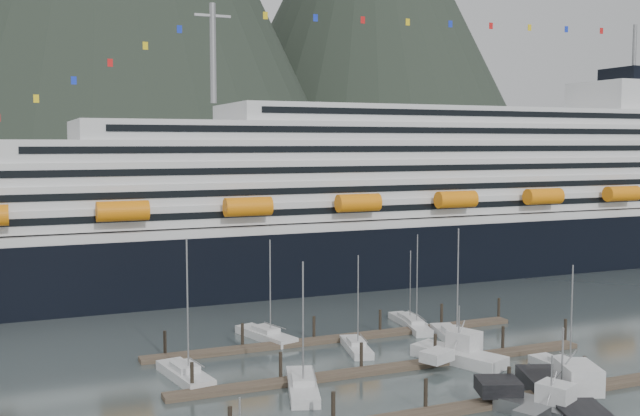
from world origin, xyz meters
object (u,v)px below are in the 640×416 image
Objects in this scene: sailboat_f at (407,321)px; trawler_e at (458,354)px; sailboat_a at (185,375)px; sailboat_h at (564,369)px; trawler_b at (550,410)px; trawler_c at (559,394)px; sailboat_g at (414,326)px; sailboat_c at (356,347)px; sailboat_e at (266,336)px; sailboat_d at (454,338)px; sailboat_b at (302,387)px; cruise_ship at (425,206)px.

sailboat_f reaches higher than trawler_e.
sailboat_h is at bearing -119.00° from sailboat_a.
trawler_b is 4.16m from trawler_c.
sailboat_g is 14.98m from trawler_e.
sailboat_h is at bearing -154.90° from trawler_e.
sailboat_c reaches higher than trawler_c.
sailboat_e is at bearing -56.71° from sailboat_a.
sailboat_d is (12.55, -1.01, 0.03)m from sailboat_c.
sailboat_f is at bearing 10.02° from sailboat_h.
sailboat_f is at bearing -31.51° from sailboat_b.
sailboat_b is at bearing 23.39° from trawler_b.
sailboat_f is 0.80× the size of sailboat_g.
sailboat_f is 1.03× the size of trawler_b.
trawler_b is at bearing -113.86° from sailboat_b.
sailboat_h is (5.09, -22.07, 0.01)m from sailboat_g.
sailboat_f is 35.16m from trawler_b.
sailboat_h is (27.28, -5.17, -0.01)m from sailboat_b.
trawler_c is at bearing -76.40° from trawler_b.
sailboat_c is 1.17× the size of trawler_b.
sailboat_c is 11.79m from trawler_e.
trawler_c is (9.43, -23.22, 0.58)m from sailboat_c.
sailboat_f is 0.86× the size of sailboat_h.
trawler_c reaches higher than trawler_e.
sailboat_c is 1.05× the size of trawler_e.
sailboat_b is at bearing 127.04° from sailboat_d.
sailboat_e is at bearing -141.01° from cruise_ship.
sailboat_f is (-0.77, 9.90, -0.04)m from sailboat_d.
sailboat_a is at bearing 67.81° from sailboat_b.
sailboat_d is at bearing -156.94° from sailboat_g.
trawler_b is (-5.12, -32.04, 0.42)m from sailboat_g.
trawler_e is (16.16, -17.32, 0.47)m from sailboat_e.
trawler_c is (3.24, 2.59, 0.16)m from trawler_b.
cruise_ship is at bearing -67.12° from sailboat_e.
sailboat_e is (12.55, 11.54, -0.03)m from sailboat_a.
trawler_e is (-1.21, 14.79, -0.09)m from trawler_c.
sailboat_b is (9.60, -8.02, -0.02)m from sailboat_a.
sailboat_h is 0.75× the size of trawler_c.
trawler_e is at bearing -117.33° from cruise_ship.
sailboat_a is 1.35× the size of trawler_e.
trawler_e is (28.71, -5.78, 0.44)m from sailboat_a.
sailboat_d is at bearing -39.43° from trawler_b.
sailboat_b is 29.95m from sailboat_f.
trawler_c is (-6.96, -7.38, 0.57)m from sailboat_h.
sailboat_c is at bearing -128.79° from cruise_ship.
sailboat_a is at bearing 107.48° from sailboat_d.
sailboat_a is 34.27m from sailboat_f.
sailboat_g is (-23.93, -37.62, -11.64)m from cruise_ship.
sailboat_c is 0.97× the size of sailboat_h.
sailboat_b is at bearing 135.34° from sailboat_f.
trawler_b is (-5.59, -34.71, 0.44)m from sailboat_f.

